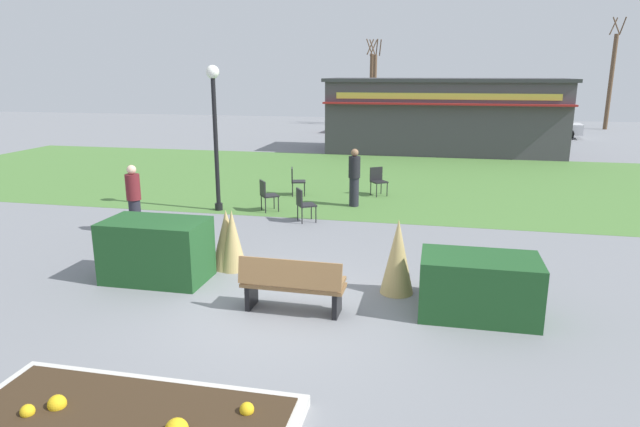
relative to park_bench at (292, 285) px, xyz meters
name	(u,v)px	position (x,y,z in m)	size (l,w,h in m)	color
ground_plane	(279,312)	(-0.22, -0.03, -0.48)	(80.00, 80.00, 0.00)	slate
lawn_patch	(369,179)	(-0.22, 11.84, -0.48)	(36.00, 12.00, 0.01)	#4C7A38
park_bench	(292,285)	(0.00, 0.00, 0.00)	(1.71, 0.56, 0.95)	olive
hedge_left	(157,250)	(-2.87, 0.91, 0.10)	(1.89, 1.10, 1.16)	#1E4C23
hedge_right	(479,286)	(2.95, 0.52, 0.01)	(1.85, 1.10, 0.99)	#1E4C23
ornamental_grass_behind_left	(232,240)	(-1.67, 1.73, 0.13)	(0.54, 0.54, 1.22)	tan
ornamental_grass_behind_right	(227,239)	(-1.83, 1.81, 0.12)	(0.64, 0.64, 1.20)	tan
ornamental_grass_behind_center	(398,256)	(1.60, 1.21, 0.20)	(0.59, 0.59, 1.36)	tan
lamppost_mid	(215,121)	(-3.83, 6.26, 2.05)	(0.36, 0.36, 4.01)	black
trash_bin	(450,274)	(2.51, 1.18, -0.05)	(0.52, 0.52, 0.86)	#2D4233
food_kiosk	(444,116)	(2.39, 19.56, 1.30)	(11.28, 4.10, 3.54)	#47424C
cafe_chair_west	(267,193)	(-2.44, 6.41, 0.05)	(0.61, 0.61, 0.89)	black
cafe_chair_east	(296,179)	(-2.17, 8.60, 0.05)	(0.54, 0.54, 0.89)	black
cafe_chair_center	(378,179)	(0.38, 9.19, 0.05)	(0.61, 0.61, 0.89)	black
cafe_chair_north	(303,202)	(-1.16, 5.53, 0.05)	(0.60, 0.60, 0.89)	black
person_strolling	(134,199)	(-4.88, 3.61, 0.38)	(0.34, 0.34, 1.69)	#23232D
person_standing	(354,177)	(-0.13, 7.55, 0.38)	(0.34, 0.34, 1.69)	#23232D
parked_car_west_slot	(364,123)	(-2.51, 27.48, 0.16)	(4.31, 2.26, 1.20)	maroon
parked_car_center_slot	(449,125)	(2.80, 27.47, 0.16)	(4.22, 2.10, 1.20)	black
parked_car_east_slot	(543,127)	(8.33, 27.48, 0.16)	(4.35, 2.36, 1.20)	silver
tree_left_bg	(375,88)	(-2.50, 32.79, 2.19)	(0.91, 0.96, 6.07)	brown
tree_right_bg	(611,80)	(13.39, 33.45, 2.82)	(0.91, 0.96, 7.33)	brown
tree_center_bg	(371,87)	(-2.87, 33.85, 2.24)	(0.91, 0.96, 6.17)	brown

